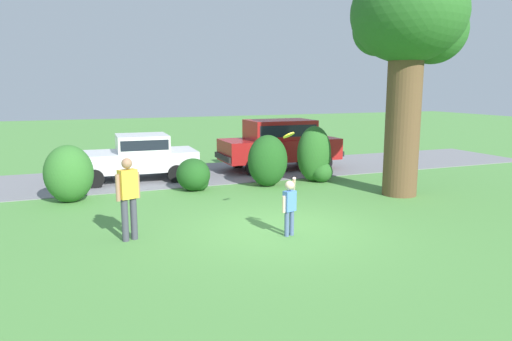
% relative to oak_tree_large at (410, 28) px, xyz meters
% --- Properties ---
extents(ground_plane, '(80.00, 80.00, 0.00)m').
position_rel_oak_tree_large_xyz_m(ground_plane, '(-4.83, -1.82, -4.80)').
color(ground_plane, '#518E42').
extents(driveway_strip, '(28.00, 4.40, 0.02)m').
position_rel_oak_tree_large_xyz_m(driveway_strip, '(-4.83, 5.39, -4.79)').
color(driveway_strip, slate).
rests_on(driveway_strip, ground).
extents(oak_tree_large, '(3.48, 3.22, 6.56)m').
position_rel_oak_tree_large_xyz_m(oak_tree_large, '(0.00, 0.00, 0.00)').
color(oak_tree_large, brown).
rests_on(oak_tree_large, ground).
extents(shrub_near_tree, '(1.32, 1.31, 1.60)m').
position_rel_oak_tree_large_xyz_m(shrub_near_tree, '(-9.24, 2.60, -4.04)').
color(shrub_near_tree, '#33702B').
rests_on(shrub_near_tree, ground).
extents(shrub_centre_left, '(1.04, 1.13, 1.00)m').
position_rel_oak_tree_large_xyz_m(shrub_centre_left, '(-5.65, 2.75, -4.33)').
color(shrub_centre_left, '#1E511C').
rests_on(shrub_centre_left, ground).
extents(shrub_centre, '(1.30, 1.11, 1.66)m').
position_rel_oak_tree_large_xyz_m(shrub_centre, '(-3.28, 2.54, -4.02)').
color(shrub_centre, '#1E511C').
rests_on(shrub_centre, ground).
extents(shrub_centre_right, '(1.18, 1.11, 1.87)m').
position_rel_oak_tree_large_xyz_m(shrub_centre_right, '(-1.48, 2.67, -3.95)').
color(shrub_centre_right, '#286023').
rests_on(shrub_centre_right, ground).
extents(parked_sedan, '(4.46, 2.21, 1.56)m').
position_rel_oak_tree_large_xyz_m(parked_sedan, '(-7.07, 5.10, -3.95)').
color(parked_sedan, white).
rests_on(parked_sedan, ground).
extents(parked_suv, '(4.71, 2.11, 1.92)m').
position_rel_oak_tree_large_xyz_m(parked_suv, '(-1.63, 5.24, -3.72)').
color(parked_suv, maroon).
rests_on(parked_suv, ground).
extents(child_thrower, '(0.41, 0.34, 1.29)m').
position_rel_oak_tree_large_xyz_m(child_thrower, '(-4.87, -2.44, -4.08)').
color(child_thrower, '#4C608C').
rests_on(child_thrower, ground).
extents(frisbee, '(0.31, 0.26, 0.21)m').
position_rel_oak_tree_large_xyz_m(frisbee, '(-4.47, -1.53, -2.72)').
color(frisbee, yellow).
extents(adult_onlooker, '(0.50, 0.33, 1.74)m').
position_rel_oak_tree_large_xyz_m(adult_onlooker, '(-8.10, -1.49, -3.81)').
color(adult_onlooker, '#3F3F4C').
rests_on(adult_onlooker, ground).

